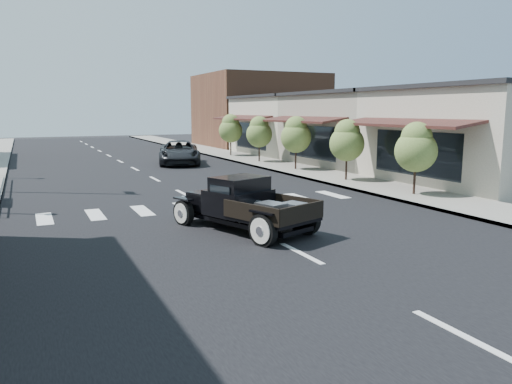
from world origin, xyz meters
name	(u,v)px	position (x,y,z in m)	size (l,w,h in m)	color
ground	(251,229)	(0.00, 0.00, 0.00)	(120.00, 120.00, 0.00)	black
road	(142,173)	(0.00, 15.00, 0.01)	(14.00, 80.00, 0.02)	black
road_markings	(165,185)	(0.00, 10.00, 0.00)	(12.00, 60.00, 0.06)	silver
sidewalk_right	(275,165)	(8.50, 15.00, 0.07)	(3.00, 80.00, 0.15)	gray
storefront_near	(494,137)	(15.00, 4.00, 2.25)	(10.00, 9.00, 4.50)	beige
storefront_mid	(377,130)	(15.00, 13.00, 2.25)	(10.00, 9.00, 4.50)	#A39A88
storefront_far	(307,126)	(15.00, 22.00, 2.25)	(10.00, 9.00, 4.50)	beige
far_building_right	(259,111)	(15.50, 32.00, 3.50)	(11.00, 10.00, 7.00)	brown
small_tree_a	(415,160)	(8.30, 2.14, 1.56)	(1.69, 1.69, 2.82)	#5D7435
small_tree_b	(347,151)	(8.30, 6.89, 1.57)	(1.71, 1.71, 2.85)	#5D7435
small_tree_c	(296,144)	(8.30, 11.94, 1.62)	(1.77, 1.77, 2.94)	#5D7435
small_tree_d	(259,140)	(8.30, 16.90, 1.60)	(1.74, 1.74, 2.90)	#5D7435
small_tree_e	(231,136)	(8.30, 21.95, 1.65)	(1.80, 1.80, 3.00)	#5D7435
hotrod_pickup	(245,204)	(-0.27, -0.15, 0.81)	(2.19, 4.70, 1.63)	black
second_car	(179,153)	(3.25, 18.57, 0.77)	(2.56, 5.55, 1.54)	black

